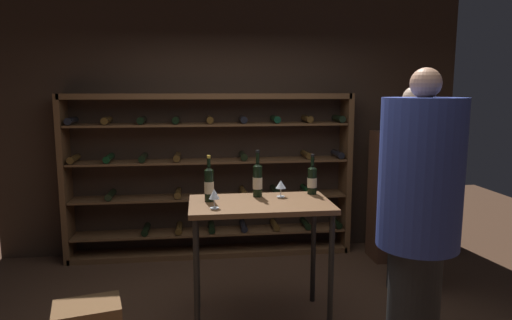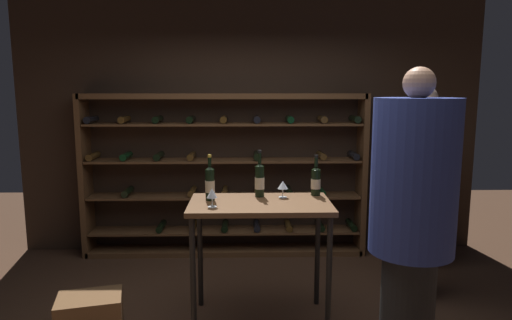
{
  "view_description": "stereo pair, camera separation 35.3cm",
  "coord_description": "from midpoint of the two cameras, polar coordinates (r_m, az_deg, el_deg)",
  "views": [
    {
      "loc": [
        -0.4,
        -3.19,
        1.87
      ],
      "look_at": [
        0.03,
        0.28,
        1.33
      ],
      "focal_mm": 31.72,
      "sensor_mm": 36.0,
      "label": 1
    },
    {
      "loc": [
        -0.05,
        -3.22,
        1.87
      ],
      "look_at": [
        0.03,
        0.28,
        1.33
      ],
      "focal_mm": 31.72,
      "sensor_mm": 36.0,
      "label": 2
    }
  ],
  "objects": [
    {
      "name": "wine_bottle_black_capsule",
      "position": [
        3.84,
        4.49,
        -2.5
      ],
      "size": [
        0.08,
        0.08,
        0.34
      ],
      "color": "black",
      "rests_on": "tasting_table"
    },
    {
      "name": "person_guest_khaki",
      "position": [
        3.01,
        16.7,
        -6.19
      ],
      "size": [
        0.52,
        0.52,
        2.01
      ],
      "rotation": [
        0.0,
        0.0,
        0.54
      ],
      "color": "black",
      "rests_on": "ground"
    },
    {
      "name": "wine_glass_stemmed_center",
      "position": [
        3.4,
        -8.27,
        -4.39
      ],
      "size": [
        0.08,
        0.08,
        0.15
      ],
      "color": "silver",
      "rests_on": "tasting_table"
    },
    {
      "name": "tasting_table",
      "position": [
        3.61,
        -2.28,
        -7.22
      ],
      "size": [
        1.12,
        0.64,
        0.99
      ],
      "color": "brown",
      "rests_on": "ground"
    },
    {
      "name": "wine_glass_stemmed_right",
      "position": [
        3.73,
        0.44,
        -3.2
      ],
      "size": [
        0.09,
        0.09,
        0.14
      ],
      "color": "silver",
      "rests_on": "tasting_table"
    },
    {
      "name": "person_guest_plum_blouse",
      "position": [
        4.33,
        16.64,
        -2.55
      ],
      "size": [
        0.5,
        0.5,
        1.9
      ],
      "rotation": [
        0.0,
        0.0,
        1.67
      ],
      "color": "black",
      "rests_on": "ground"
    },
    {
      "name": "display_cabinet",
      "position": [
        5.17,
        14.95,
        -4.43
      ],
      "size": [
        0.44,
        0.36,
        1.43
      ],
      "primitive_type": "cube",
      "color": "#4C2D1E",
      "rests_on": "ground"
    },
    {
      "name": "wine_rack",
      "position": [
        5.1,
        -7.57,
        -2.02
      ],
      "size": [
        3.18,
        0.32,
        1.83
      ],
      "color": "brown",
      "rests_on": "ground"
    },
    {
      "name": "back_wall",
      "position": [
        5.24,
        -4.67,
        4.54
      ],
      "size": [
        5.27,
        0.1,
        2.96
      ],
      "primitive_type": "cube",
      "color": "#332319",
      "rests_on": "ground"
    },
    {
      "name": "wine_bottle_amber_reserve",
      "position": [
        3.73,
        -2.51,
        -2.53
      ],
      "size": [
        0.08,
        0.08,
        0.39
      ],
      "color": "black",
      "rests_on": "tasting_table"
    },
    {
      "name": "wine_bottle_green_slim",
      "position": [
        3.61,
        -8.74,
        -3.06
      ],
      "size": [
        0.08,
        0.08,
        0.37
      ],
      "color": "black",
      "rests_on": "tasting_table"
    }
  ]
}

